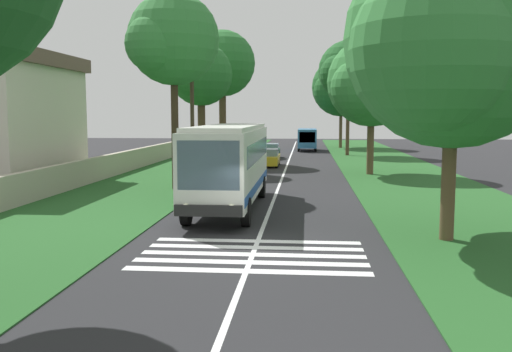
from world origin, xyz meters
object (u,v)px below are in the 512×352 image
trailing_car_0 (268,158)px  roadside_tree_left_1 (172,43)px  trailing_car_1 (270,151)px  roadside_tree_left_2 (200,76)px  roadside_tree_left_3 (221,66)px  roadside_tree_right_0 (446,47)px  utility_pole (192,107)px  roadside_tree_right_2 (340,89)px  roadside_tree_right_3 (369,85)px  roadside_tree_right_1 (347,73)px  trailing_minibus_0 (307,137)px  coach_bus (230,161)px

trailing_car_0 → roadside_tree_left_1: size_ratio=0.40×
trailing_car_1 → roadside_tree_left_1: size_ratio=0.40×
trailing_car_1 → roadside_tree_left_2: 15.01m
roadside_tree_left_3 → roadside_tree_right_0: (-28.99, -11.87, -1.94)m
utility_pole → roadside_tree_left_2: bearing=6.9°
trailing_car_1 → utility_pole: bearing=170.3°
trailing_car_1 → roadside_tree_right_2: roadside_tree_right_2 is taller
roadside_tree_left_1 → roadside_tree_right_2: bearing=-15.9°
roadside_tree_left_1 → utility_pole: roadside_tree_left_1 is taller
roadside_tree_left_2 → roadside_tree_right_3: roadside_tree_right_3 is taller
utility_pole → roadside_tree_right_1: bearing=-24.1°
trailing_minibus_0 → utility_pole: utility_pole is taller
roadside_tree_left_2 → roadside_tree_right_1: (17.29, -11.80, 1.47)m
coach_bus → roadside_tree_left_2: size_ratio=1.19×
trailing_car_1 → roadside_tree_right_2: (17.67, -7.60, 6.74)m
roadside_tree_left_3 → roadside_tree_right_2: 26.02m
trailing_car_0 → roadside_tree_left_2: size_ratio=0.46×
roadside_tree_right_2 → roadside_tree_right_3: 31.72m
trailing_car_1 → roadside_tree_left_3: roadside_tree_left_3 is taller
roadside_tree_right_0 → roadside_tree_right_1: (39.03, 0.47, 2.04)m
utility_pole → trailing_car_1: bearing=-9.7°
utility_pole → roadside_tree_left_1: bearing=169.6°
roadside_tree_right_1 → roadside_tree_right_2: roadside_tree_right_1 is taller
roadside_tree_right_2 → coach_bus: bearing=170.9°
coach_bus → roadside_tree_right_1: size_ratio=0.96×
roadside_tree_right_1 → utility_pole: (-24.45, 10.94, -3.77)m
coach_bus → roadside_tree_right_0: roadside_tree_right_0 is taller
roadside_tree_left_1 → roadside_tree_left_2: size_ratio=1.15×
roadside_tree_left_2 → roadside_tree_right_0: 24.97m
roadside_tree_left_2 → roadside_tree_left_3: 7.40m
coach_bus → trailing_car_1: coach_bus is taller
roadside_tree_right_3 → roadside_tree_right_2: bearing=0.4°
roadside_tree_right_0 → roadside_tree_right_2: size_ratio=0.90×
roadside_tree_left_1 → roadside_tree_left_2: bearing=2.1°
coach_bus → utility_pole: (8.98, 3.53, 2.52)m
trailing_car_0 → roadside_tree_left_2: (-4.70, 4.68, 6.31)m
coach_bus → roadside_tree_right_2: size_ratio=0.99×
coach_bus → trailing_car_0: (20.83, -0.29, -1.48)m
trailing_car_0 → trailing_car_1: 8.24m
roadside_tree_right_2 → roadside_tree_right_3: size_ratio=1.19×
roadside_tree_right_3 → trailing_car_1: bearing=29.1°
coach_bus → roadside_tree_right_3: size_ratio=1.18×
roadside_tree_right_3 → utility_pole: (-6.06, 11.21, -1.60)m
roadside_tree_left_2 → roadside_tree_right_3: bearing=-95.2°
roadside_tree_left_1 → roadside_tree_right_0: size_ratio=1.07×
trailing_car_0 → roadside_tree_left_1: bearing=163.5°
trailing_car_0 → trailing_minibus_0: trailing_minibus_0 is taller
roadside_tree_left_2 → roadside_tree_right_2: 32.83m
roadside_tree_left_3 → utility_pole: bearing=-178.2°
utility_pole → roadside_tree_right_3: bearing=-61.6°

